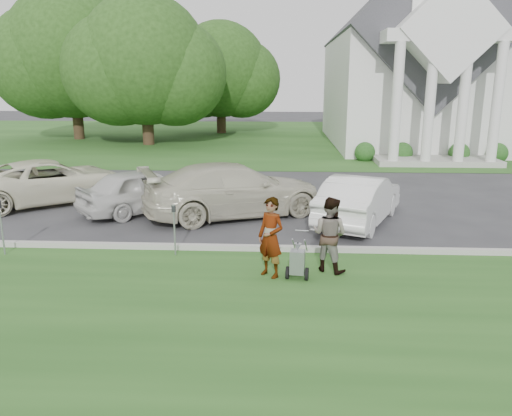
# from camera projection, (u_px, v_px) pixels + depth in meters

# --- Properties ---
(ground) EXTENTS (120.00, 120.00, 0.00)m
(ground) POSITION_uv_depth(u_px,v_px,m) (239.00, 258.00, 12.11)
(ground) COLOR #333335
(ground) RESTS_ON ground
(grass_strip) EXTENTS (80.00, 7.00, 0.01)m
(grass_strip) POSITION_uv_depth(u_px,v_px,m) (225.00, 314.00, 9.21)
(grass_strip) COLOR #244D1A
(grass_strip) RESTS_ON ground
(church_lawn) EXTENTS (80.00, 30.00, 0.01)m
(church_lawn) POSITION_uv_depth(u_px,v_px,m) (269.00, 137.00, 38.24)
(church_lawn) COLOR #244D1A
(church_lawn) RESTS_ON ground
(curb) EXTENTS (80.00, 0.18, 0.15)m
(curb) POSITION_uv_depth(u_px,v_px,m) (241.00, 248.00, 12.63)
(curb) COLOR #9E9E93
(curb) RESTS_ON ground
(church) EXTENTS (9.19, 19.00, 24.10)m
(church) POSITION_uv_depth(u_px,v_px,m) (405.00, 53.00, 32.56)
(church) COLOR white
(church) RESTS_ON ground
(tree_left) EXTENTS (10.63, 8.40, 9.71)m
(tree_left) POSITION_uv_depth(u_px,v_px,m) (145.00, 66.00, 32.53)
(tree_left) COLOR #332316
(tree_left) RESTS_ON ground
(tree_far) EXTENTS (11.64, 9.20, 10.73)m
(tree_far) POSITION_uv_depth(u_px,v_px,m) (72.00, 59.00, 35.59)
(tree_far) COLOR #332316
(tree_far) RESTS_ON ground
(tree_back) EXTENTS (9.61, 7.60, 8.89)m
(tree_back) POSITION_uv_depth(u_px,v_px,m) (220.00, 74.00, 40.17)
(tree_back) COLOR #332316
(tree_back) RESTS_ON ground
(striping_cart) EXTENTS (0.53, 1.00, 0.89)m
(striping_cart) POSITION_uv_depth(u_px,v_px,m) (297.00, 263.00, 10.73)
(striping_cart) COLOR black
(striping_cart) RESTS_ON ground
(person_left) EXTENTS (0.77, 0.73, 1.77)m
(person_left) POSITION_uv_depth(u_px,v_px,m) (271.00, 238.00, 10.77)
(person_left) COLOR #999999
(person_left) RESTS_ON ground
(person_right) EXTENTS (1.04, 0.98, 1.70)m
(person_right) POSITION_uv_depth(u_px,v_px,m) (329.00, 235.00, 11.10)
(person_right) COLOR #999999
(person_right) RESTS_ON ground
(parking_meter_near) EXTENTS (0.09, 0.08, 1.29)m
(parking_meter_near) POSITION_uv_depth(u_px,v_px,m) (174.00, 224.00, 12.11)
(parking_meter_near) COLOR #94989D
(parking_meter_near) RESTS_ON ground
(parking_meter_far) EXTENTS (0.10, 0.09, 1.40)m
(parking_meter_far) POSITION_uv_depth(u_px,v_px,m) (1.00, 221.00, 12.14)
(parking_meter_far) COLOR #94989D
(parking_meter_far) RESTS_ON ground
(car_a) EXTENTS (5.85, 5.37, 1.52)m
(car_a) POSITION_uv_depth(u_px,v_px,m) (51.00, 181.00, 17.55)
(car_a) COLOR beige
(car_a) RESTS_ON ground
(car_b) EXTENTS (4.28, 4.16, 1.45)m
(car_b) POSITION_uv_depth(u_px,v_px,m) (144.00, 190.00, 16.28)
(car_b) COLOR silver
(car_b) RESTS_ON ground
(car_c) EXTENTS (6.24, 4.51, 1.68)m
(car_c) POSITION_uv_depth(u_px,v_px,m) (235.00, 190.00, 15.77)
(car_c) COLOR beige
(car_c) RESTS_ON ground
(car_d) EXTENTS (3.21, 4.70, 1.47)m
(car_d) POSITION_uv_depth(u_px,v_px,m) (360.00, 199.00, 14.98)
(car_d) COLOR white
(car_d) RESTS_ON ground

